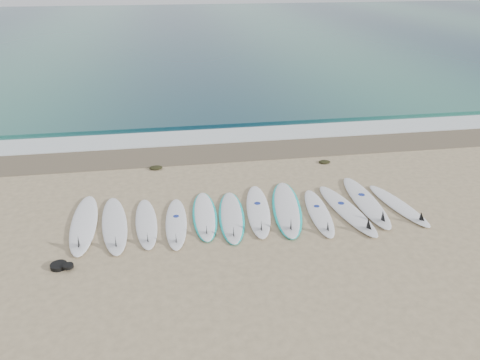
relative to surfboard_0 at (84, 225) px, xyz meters
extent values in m
plane|color=tan|center=(3.68, -0.07, -0.06)|extent=(120.00, 120.00, 0.00)
cube|color=#1C5150|center=(3.68, 32.43, -0.05)|extent=(120.00, 55.00, 0.03)
cube|color=brown|center=(3.68, 4.03, -0.05)|extent=(120.00, 1.80, 0.01)
cube|color=silver|center=(3.68, 5.43, -0.04)|extent=(120.00, 1.40, 0.04)
cube|color=#1C5150|center=(3.68, 6.93, -0.01)|extent=(120.00, 1.00, 0.10)
ellipsoid|color=white|center=(0.00, 0.08, -0.01)|extent=(0.69, 2.77, 0.09)
cone|color=black|center=(0.04, -0.92, 0.15)|extent=(0.24, 0.30, 0.29)
ellipsoid|color=white|center=(0.67, -0.06, -0.02)|extent=(0.85, 2.69, 0.09)
cone|color=black|center=(0.79, -1.02, 0.14)|extent=(0.26, 0.31, 0.28)
ellipsoid|color=white|center=(1.38, -0.10, -0.02)|extent=(0.62, 2.33, 0.07)
cone|color=black|center=(1.43, -0.94, 0.11)|extent=(0.21, 0.26, 0.25)
ellipsoid|color=white|center=(2.04, -0.21, -0.02)|extent=(0.56, 2.32, 0.07)
cone|color=black|center=(2.01, -1.05, 0.11)|extent=(0.20, 0.25, 0.25)
cylinder|color=navy|center=(2.05, 0.01, 0.02)|extent=(0.14, 0.14, 0.01)
ellipsoid|color=white|center=(2.71, 0.03, -0.02)|extent=(0.58, 2.35, 0.08)
ellipsoid|color=#0EC3BC|center=(2.71, 0.03, -0.03)|extent=(0.66, 2.37, 0.05)
cone|color=black|center=(2.68, -0.82, 0.12)|extent=(0.21, 0.26, 0.25)
ellipsoid|color=silver|center=(3.32, -0.12, -0.02)|extent=(0.74, 2.48, 0.08)
ellipsoid|color=#0EC3BC|center=(3.32, -0.12, -0.02)|extent=(0.83, 2.51, 0.06)
cone|color=black|center=(3.24, -1.01, 0.12)|extent=(0.23, 0.28, 0.26)
ellipsoid|color=white|center=(3.99, 0.06, -0.02)|extent=(0.86, 2.65, 0.08)
cone|color=black|center=(3.87, -0.88, 0.14)|extent=(0.25, 0.30, 0.28)
cylinder|color=navy|center=(4.02, 0.31, 0.03)|extent=(0.17, 0.17, 0.01)
ellipsoid|color=silver|center=(4.68, 0.05, -0.01)|extent=(1.04, 2.86, 0.09)
ellipsoid|color=#0EC3BC|center=(4.68, 0.05, -0.02)|extent=(1.14, 2.90, 0.06)
cone|color=black|center=(4.51, -0.96, 0.15)|extent=(0.28, 0.33, 0.30)
ellipsoid|color=white|center=(5.37, -0.27, -0.02)|extent=(0.70, 2.38, 0.08)
cone|color=black|center=(5.29, -1.12, 0.12)|extent=(0.22, 0.27, 0.25)
cylinder|color=navy|center=(5.39, -0.04, 0.02)|extent=(0.15, 0.15, 0.01)
ellipsoid|color=white|center=(6.05, -0.26, -0.02)|extent=(0.90, 2.70, 0.09)
cone|color=black|center=(6.18, -1.22, 0.14)|extent=(0.26, 0.31, 0.28)
cylinder|color=navy|center=(6.02, -0.01, 0.03)|extent=(0.17, 0.17, 0.01)
ellipsoid|color=silver|center=(6.67, 0.07, -0.01)|extent=(0.67, 2.80, 0.09)
cone|color=black|center=(6.64, -0.95, 0.15)|extent=(0.24, 0.30, 0.30)
cylinder|color=navy|center=(6.68, 0.33, 0.03)|extent=(0.17, 0.17, 0.01)
ellipsoid|color=white|center=(7.37, -0.23, -0.02)|extent=(0.86, 2.34, 0.07)
cone|color=black|center=(7.52, -1.06, 0.11)|extent=(0.23, 0.27, 0.24)
ellipsoid|color=black|center=(1.59, 3.01, -0.02)|extent=(0.38, 0.30, 0.07)
ellipsoid|color=black|center=(6.50, 2.66, -0.03)|extent=(0.34, 0.27, 0.07)
cylinder|color=black|center=(-0.27, -1.51, -0.02)|extent=(0.32, 0.32, 0.08)
cylinder|color=black|center=(-0.07, -1.61, 0.02)|extent=(0.20, 0.20, 0.06)
camera|label=1|loc=(1.98, -9.47, 5.32)|focal=35.00mm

